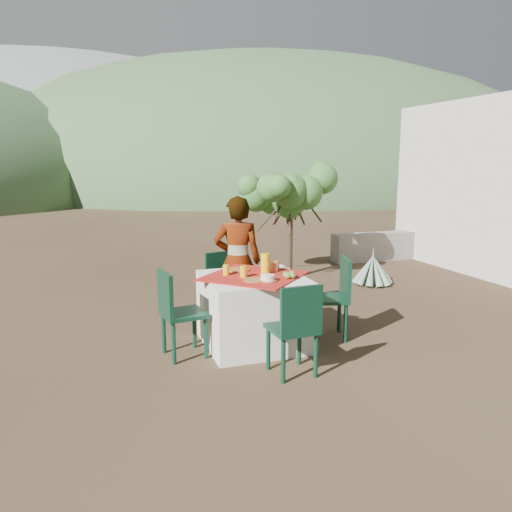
{
  "coord_description": "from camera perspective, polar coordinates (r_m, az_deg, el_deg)",
  "views": [
    {
      "loc": [
        -2.19,
        -5.11,
        1.94
      ],
      "look_at": [
        -0.41,
        0.14,
        0.89
      ],
      "focal_mm": 35.0,
      "sensor_mm": 36.0,
      "label": 1
    }
  ],
  "objects": [
    {
      "name": "chair_left",
      "position": [
        5.04,
        -9.08,
        -6.07
      ],
      "size": [
        0.47,
        0.47,
        0.89
      ],
      "rotation": [
        0.0,
        0.0,
        1.71
      ],
      "color": "black",
      "rests_on": "ground"
    },
    {
      "name": "glass_far",
      "position": [
        5.27,
        -3.44,
        -1.61
      ],
      "size": [
        0.07,
        0.07,
        0.11
      ],
      "primitive_type": "cylinder",
      "color": "yellow",
      "rests_on": "table"
    },
    {
      "name": "jar_right",
      "position": [
        5.58,
        2.4,
        -0.98
      ],
      "size": [
        0.06,
        0.06,
        0.09
      ],
      "primitive_type": "cylinder",
      "color": "#CB6123",
      "rests_on": "table"
    },
    {
      "name": "ground",
      "position": [
        5.89,
        4.29,
        -8.52
      ],
      "size": [
        160.0,
        160.0,
        0.0
      ],
      "primitive_type": "plane",
      "color": "#311F16",
      "rests_on": "ground"
    },
    {
      "name": "bowl_plate",
      "position": [
        5.0,
        1.34,
        -2.81
      ],
      "size": [
        0.19,
        0.19,
        0.01
      ],
      "primitive_type": "cylinder",
      "color": "brown",
      "rests_on": "table"
    },
    {
      "name": "shrub_tree",
      "position": [
        8.32,
        4.1,
        6.56
      ],
      "size": [
        1.44,
        1.41,
        1.69
      ],
      "color": "#422F21",
      "rests_on": "ground"
    },
    {
      "name": "chair_near",
      "position": [
        4.55,
        4.57,
        -7.94
      ],
      "size": [
        0.43,
        0.43,
        0.88
      ],
      "rotation": [
        0.0,
        0.0,
        3.2
      ],
      "color": "black",
      "rests_on": "ground"
    },
    {
      "name": "agave",
      "position": [
        8.19,
        13.18,
        -1.61
      ],
      "size": [
        0.64,
        0.64,
        0.68
      ],
      "rotation": [
        0.0,
        0.0,
        0.21
      ],
      "color": "gray",
      "rests_on": "ground"
    },
    {
      "name": "plate_far",
      "position": [
        5.49,
        -2.09,
        -1.58
      ],
      "size": [
        0.26,
        0.26,
        0.01
      ],
      "primitive_type": "cylinder",
      "color": "brown",
      "rests_on": "table"
    },
    {
      "name": "chair_right",
      "position": [
        5.59,
        9.02,
        -4.29
      ],
      "size": [
        0.52,
        0.52,
        0.9
      ],
      "rotation": [
        0.0,
        0.0,
        4.43
      ],
      "color": "black",
      "rests_on": "ground"
    },
    {
      "name": "plate_near",
      "position": [
        5.02,
        -0.13,
        -2.74
      ],
      "size": [
        0.24,
        0.24,
        0.01
      ],
      "primitive_type": "cylinder",
      "color": "brown",
      "rests_on": "table"
    },
    {
      "name": "napkin_holder",
      "position": [
        5.41,
        2.04,
        -1.35
      ],
      "size": [
        0.07,
        0.05,
        0.09
      ],
      "primitive_type": "cube",
      "rotation": [
        0.0,
        0.0,
        0.1
      ],
      "color": "white",
      "rests_on": "table"
    },
    {
      "name": "person",
      "position": [
        5.94,
        -2.12,
        -0.58
      ],
      "size": [
        0.66,
        0.54,
        1.55
      ],
      "primitive_type": "imported",
      "rotation": [
        0.0,
        0.0,
        2.8
      ],
      "color": "#8C6651",
      "rests_on": "ground"
    },
    {
      "name": "juice_pitcher",
      "position": [
        5.32,
        1.07,
        -0.87
      ],
      "size": [
        0.1,
        0.1,
        0.22
      ],
      "primitive_type": "cylinder",
      "color": "yellow",
      "rests_on": "table"
    },
    {
      "name": "white_bowl",
      "position": [
        5.0,
        1.34,
        -2.45
      ],
      "size": [
        0.14,
        0.14,
        0.05
      ],
      "primitive_type": "cylinder",
      "color": "white",
      "rests_on": "bowl_plate"
    },
    {
      "name": "hill_near_right",
      "position": [
        43.54,
        0.32,
        8.17
      ],
      "size": [
        48.0,
        48.0,
        20.0
      ],
      "primitive_type": "ellipsoid",
      "color": "#385831",
      "rests_on": "ground"
    },
    {
      "name": "jar_left",
      "position": [
        5.41,
        1.97,
        -1.32
      ],
      "size": [
        0.06,
        0.06,
        0.1
      ],
      "primitive_type": "cylinder",
      "color": "#CB6123",
      "rests_on": "table"
    },
    {
      "name": "hill_far_right",
      "position": [
        59.4,
        11.97,
        8.62
      ],
      "size": [
        36.0,
        36.0,
        14.0
      ],
      "primitive_type": "ellipsoid",
      "color": "slate",
      "rests_on": "ground"
    },
    {
      "name": "hill_far_center",
      "position": [
        57.17,
        -20.74,
        8.1
      ],
      "size": [
        60.0,
        60.0,
        24.0
      ],
      "primitive_type": "ellipsoid",
      "color": "slate",
      "rests_on": "ground"
    },
    {
      "name": "table",
      "position": [
        5.35,
        -0.27,
        -6.22
      ],
      "size": [
        1.3,
        1.3,
        0.76
      ],
      "color": "white",
      "rests_on": "ground"
    },
    {
      "name": "chair_far",
      "position": [
        6.19,
        -3.72,
        -3.06
      ],
      "size": [
        0.48,
        0.48,
        0.84
      ],
      "rotation": [
        0.0,
        0.0,
        0.28
      ],
      "color": "black",
      "rests_on": "ground"
    },
    {
      "name": "glass_near",
      "position": [
        5.16,
        -1.43,
        -1.79
      ],
      "size": [
        0.07,
        0.07,
        0.12
      ],
      "primitive_type": "cylinder",
      "color": "yellow",
      "rests_on": "table"
    },
    {
      "name": "fruit_cluster",
      "position": [
        5.13,
        3.84,
        -2.17
      ],
      "size": [
        0.14,
        0.13,
        0.07
      ],
      "color": "olive",
      "rests_on": "table"
    },
    {
      "name": "stone_wall",
      "position": [
        10.43,
        15.31,
        1.16
      ],
      "size": [
        2.6,
        0.35,
        0.55
      ],
      "primitive_type": "cube",
      "color": "gray",
      "rests_on": "ground"
    }
  ]
}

